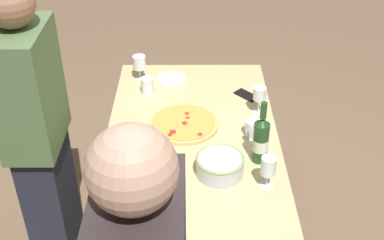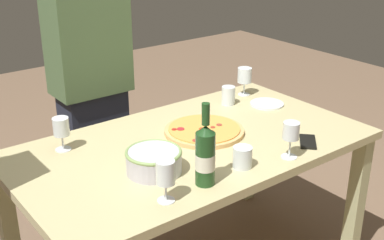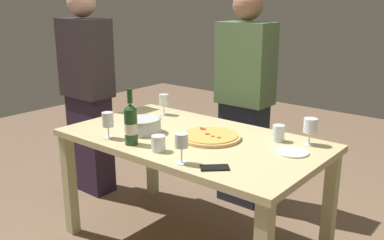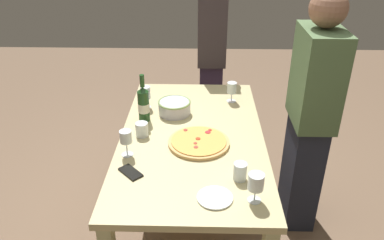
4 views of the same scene
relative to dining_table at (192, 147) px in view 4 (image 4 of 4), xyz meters
name	(u,v)px [view 4 (image 4 of 4)]	position (x,y,z in m)	size (l,w,h in m)	color
ground_plane	(192,223)	(0.00, 0.00, -0.66)	(8.00, 8.00, 0.00)	brown
dining_table	(192,147)	(0.00, 0.00, 0.00)	(1.60, 0.90, 0.75)	#C7BA83
pizza	(199,142)	(0.11, 0.04, 0.11)	(0.37, 0.37, 0.03)	tan
serving_bowl	(174,107)	(-0.29, -0.13, 0.14)	(0.23, 0.23, 0.09)	silver
wine_bottle	(144,104)	(-0.19, -0.33, 0.22)	(0.08, 0.08, 0.33)	#1F461E
wine_glass_near_pizza	(126,138)	(0.23, -0.37, 0.21)	(0.07, 0.07, 0.16)	white
wine_glass_by_bottle	(256,182)	(0.62, 0.32, 0.20)	(0.08, 0.08, 0.16)	white
wine_glass_far_left	(146,94)	(-0.38, -0.34, 0.20)	(0.07, 0.07, 0.16)	white
wine_glass_far_right	(232,89)	(-0.49, 0.28, 0.19)	(0.07, 0.07, 0.15)	white
cup_amber	(142,129)	(0.02, -0.31, 0.14)	(0.08, 0.08, 0.09)	white
cup_ceramic	(240,171)	(0.45, 0.26, 0.14)	(0.07, 0.07, 0.10)	white
side_plate	(215,198)	(0.61, 0.13, 0.10)	(0.18, 0.18, 0.01)	white
cell_phone	(131,172)	(0.41, -0.32, 0.10)	(0.07, 0.14, 0.01)	black
person_host	(211,58)	(-1.20, 0.14, 0.18)	(0.41, 0.24, 1.65)	#2D2036
person_guest_left	(310,118)	(-0.11, 0.76, 0.17)	(0.40, 0.24, 1.63)	#212534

